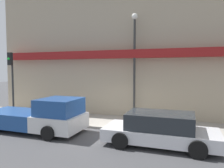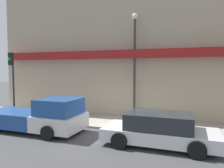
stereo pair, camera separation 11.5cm
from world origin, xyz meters
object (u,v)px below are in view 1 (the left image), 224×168
fire_hydrant (179,124)px  parked_car (160,129)px  traffic_light (12,73)px  pickup_truck (39,117)px  street_lamp (134,55)px

fire_hydrant → parked_car: bearing=-108.5°
parked_car → fire_hydrant: (0.69, 2.06, -0.23)m
parked_car → traffic_light: 10.08m
traffic_light → parked_car: bearing=-11.5°
pickup_truck → parked_car: pickup_truck is taller
pickup_truck → fire_hydrant: bearing=15.5°
pickup_truck → parked_car: size_ratio=1.15×
pickup_truck → parked_car: (6.03, 0.00, -0.09)m
parked_car → street_lamp: (-2.05, 3.86, 3.36)m
parked_car → street_lamp: 5.51m
traffic_light → street_lamp: bearing=14.1°
parked_car → street_lamp: size_ratio=0.73×
fire_hydrant → street_lamp: (-2.74, 1.81, 3.59)m
parked_car → traffic_light: bearing=169.0°
parked_car → fire_hydrant: size_ratio=7.27×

